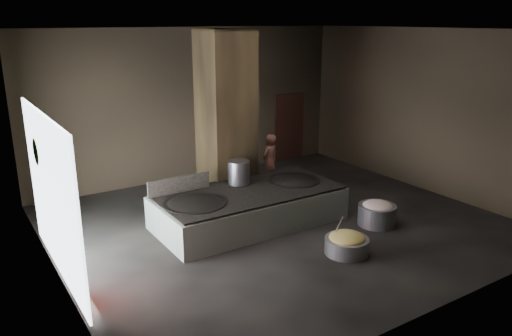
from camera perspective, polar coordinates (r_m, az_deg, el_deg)
floor at (r=12.12m, az=2.45°, el=-6.51°), size 10.00×9.00×0.10m
ceiling at (r=11.14m, az=2.75°, el=15.78°), size 10.00×9.00×0.10m
back_wall at (r=15.28m, az=-7.39°, el=7.25°), size 10.00×0.10×4.50m
front_wall at (r=8.27m, az=21.13°, el=-1.89°), size 10.00×0.10×4.50m
left_wall at (r=9.51m, az=-23.08°, el=0.24°), size 0.10×9.00×4.50m
right_wall at (r=14.87m, az=18.78°, el=6.24°), size 0.10×9.00×4.50m
pillar at (r=12.83m, az=-3.44°, el=5.55°), size 1.20×1.20×4.50m
hearth_platform at (r=11.96m, az=-0.80°, el=-4.58°), size 4.42×2.12×0.77m
platform_cap at (r=11.81m, az=-0.80°, el=-2.64°), size 4.33×2.08×0.03m
wok_left at (r=11.14m, az=-7.02°, el=-4.35°), size 1.39×1.39×0.38m
wok_left_rim at (r=11.11m, az=-7.03°, el=-4.01°), size 1.42×1.42×0.05m
wok_right at (r=12.60m, az=4.29°, el=-1.74°), size 1.30×1.30×0.37m
wok_right_rim at (r=12.57m, az=4.30°, el=-1.44°), size 1.33×1.33×0.05m
stock_pot at (r=12.18m, az=-1.98°, el=-0.48°), size 0.54×0.54×0.58m
splash_guard at (r=11.73m, az=-8.79°, el=-1.87°), size 1.54×0.06×0.38m
cook at (r=14.20m, az=1.54°, el=0.69°), size 0.69×0.58×1.62m
veg_basin at (r=10.73m, az=10.31°, el=-8.73°), size 1.17×1.17×0.34m
veg_fill at (r=10.65m, az=10.36°, el=-7.85°), size 0.76×0.76×0.23m
ladle at (r=10.57m, az=9.27°, el=-6.79°), size 0.07×0.37×0.66m
meat_basin at (r=12.26m, az=13.65°, el=-5.23°), size 1.15×1.15×0.49m
meat_fill at (r=12.19m, az=13.71°, el=-4.34°), size 0.74×0.74×0.28m
doorway_near at (r=15.96m, az=-3.19°, el=3.56°), size 1.18×0.08×2.38m
doorway_near_glow at (r=15.69m, az=-3.53°, el=3.13°), size 0.75×0.04×1.78m
doorway_far at (r=17.25m, az=3.77°, el=4.54°), size 1.18×0.08×2.38m
doorway_far_glow at (r=17.37m, az=4.17°, el=4.45°), size 0.87×0.04×2.05m
left_opening at (r=9.91m, az=-22.30°, el=-3.00°), size 0.04×4.20×3.10m
pavilion_sliver at (r=9.01m, az=-19.68°, el=-9.84°), size 0.05×0.90×1.70m
tree_silhouette at (r=10.80m, az=-23.27°, el=1.79°), size 0.28×1.10×1.10m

